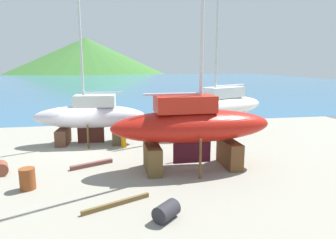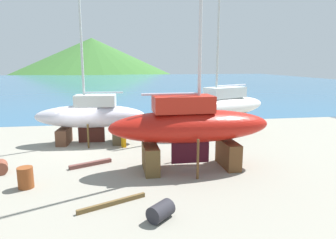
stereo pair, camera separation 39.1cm
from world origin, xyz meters
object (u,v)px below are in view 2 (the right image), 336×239
barrel_rust_far (1,167)px  sailboat_large_starboard (91,116)px  barrel_tipped_left (161,211)px  barrel_by_slipway (26,178)px  sailboat_far_slipway (221,107)px  worker (123,134)px  sailboat_mid_port (190,126)px

barrel_rust_far → sailboat_large_starboard: bearing=52.3°
sailboat_large_starboard → barrel_tipped_left: bearing=111.1°
barrel_tipped_left → barrel_by_slipway: barrel_by_slipway is taller
sailboat_far_slipway → barrel_tipped_left: (-6.38, -12.43, -1.74)m
barrel_rust_far → worker: bearing=31.7°
barrel_tipped_left → sailboat_large_starboard: bearing=106.8°
sailboat_mid_port → worker: bearing=125.0°
sailboat_mid_port → sailboat_large_starboard: 8.03m
sailboat_large_starboard → barrel_by_slipway: size_ratio=12.87×
sailboat_far_slipway → barrel_tipped_left: bearing=38.6°
worker → barrel_by_slipway: 7.22m
barrel_tipped_left → sailboat_far_slipway: bearing=62.8°
sailboat_mid_port → sailboat_far_slipway: size_ratio=1.08×
sailboat_mid_port → barrel_tipped_left: bearing=-114.9°
barrel_rust_far → barrel_by_slipway: 2.71m
worker → sailboat_large_starboard: bearing=121.9°
worker → barrel_by_slipway: worker is taller
sailboat_large_starboard → barrel_tipped_left: (3.24, -10.75, -1.57)m
worker → sailboat_far_slipway: bearing=-2.8°
sailboat_large_starboard → barrel_tipped_left: size_ratio=13.13×
barrel_tipped_left → barrel_by_slipway: 6.51m
sailboat_far_slipway → sailboat_large_starboard: sailboat_far_slipway is taller
worker → barrel_rust_far: worker is taller
barrel_by_slipway → worker: bearing=53.4°
sailboat_far_slipway → barrel_by_slipway: (-11.82, -8.85, -1.58)m
sailboat_mid_port → barrel_by_slipway: (-7.59, -1.23, -1.77)m
sailboat_far_slipway → barrel_rust_far: 15.28m
sailboat_far_slipway → barrel_rust_far: sailboat_far_slipway is taller
sailboat_mid_port → sailboat_large_starboard: (-5.39, 5.94, -0.37)m
worker → barrel_tipped_left: (1.14, -9.38, -0.58)m
sailboat_far_slipway → worker: 8.20m
worker → barrel_tipped_left: size_ratio=1.87×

